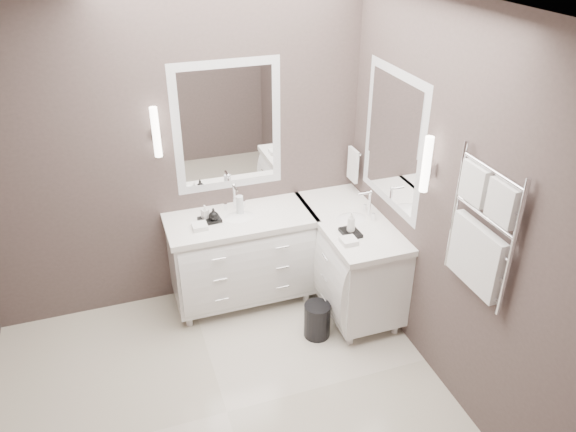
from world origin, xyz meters
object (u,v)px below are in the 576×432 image
object	(u,v)px
vanity_right	(349,255)
waste_bin	(317,320)
towel_ladder	(480,235)
vanity_back	(241,253)

from	to	relation	value
vanity_right	waste_bin	bearing A→B (deg)	-140.69
vanity_right	towel_ladder	distance (m)	1.60
vanity_right	towel_ladder	bearing A→B (deg)	-80.16
vanity_right	waste_bin	world-z (taller)	vanity_right
vanity_right	towel_ladder	world-z (taller)	towel_ladder
vanity_back	waste_bin	size ratio (longest dim) A/B	4.07
waste_bin	towel_ladder	bearing A→B (deg)	-55.66
vanity_right	waste_bin	xyz separation A→B (m)	(-0.43, -0.35, -0.33)
towel_ladder	vanity_back	bearing A→B (deg)	124.10
vanity_right	waste_bin	distance (m)	0.64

